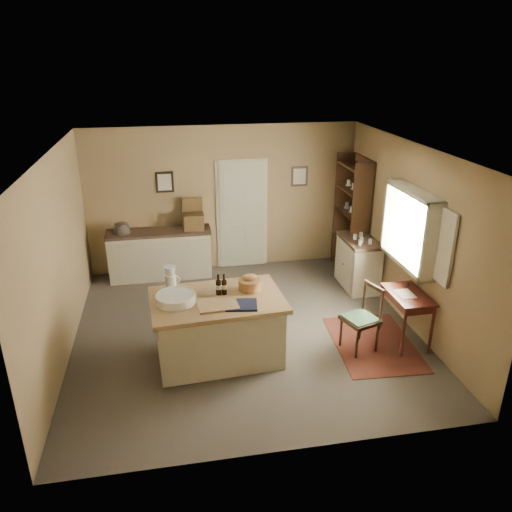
{
  "coord_description": "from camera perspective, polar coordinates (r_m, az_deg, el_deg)",
  "views": [
    {
      "loc": [
        -1.02,
        -6.45,
        3.9
      ],
      "look_at": [
        0.18,
        0.12,
        1.15
      ],
      "focal_mm": 35.0,
      "sensor_mm": 36.0,
      "label": 1
    }
  ],
  "objects": [
    {
      "name": "wall_right",
      "position": [
        7.78,
        17.19,
        2.22
      ],
      "size": [
        0.1,
        5.0,
        2.7
      ],
      "primitive_type": "cube",
      "color": "olive",
      "rests_on": "ground"
    },
    {
      "name": "window",
      "position": [
        7.52,
        17.51,
        3.09
      ],
      "size": [
        0.25,
        1.99,
        1.12
      ],
      "color": "beige",
      "rests_on": "ground"
    },
    {
      "name": "door",
      "position": [
        9.47,
        -1.6,
        4.88
      ],
      "size": [
        0.97,
        0.06,
        2.11
      ],
      "primitive_type": "cube",
      "color": "beige",
      "rests_on": "ground"
    },
    {
      "name": "ceiling",
      "position": [
        6.64,
        -1.41,
        11.96
      ],
      "size": [
        5.0,
        5.0,
        0.0
      ],
      "primitive_type": "plane",
      "color": "silver",
      "rests_on": "wall_back"
    },
    {
      "name": "wall_front",
      "position": [
        4.82,
        3.53,
        -9.66
      ],
      "size": [
        5.0,
        0.1,
        2.7
      ],
      "primitive_type": "cube",
      "color": "olive",
      "rests_on": "ground"
    },
    {
      "name": "wall_left",
      "position": [
        7.09,
        -21.66,
        -0.35
      ],
      "size": [
        0.1,
        5.0,
        2.7
      ],
      "primitive_type": "cube",
      "color": "olive",
      "rests_on": "ground"
    },
    {
      "name": "work_island",
      "position": [
        6.77,
        -4.45,
        -8.04
      ],
      "size": [
        1.8,
        1.23,
        1.2
      ],
      "rotation": [
        0.0,
        0.0,
        0.07
      ],
      "color": "beige",
      "rests_on": "ground"
    },
    {
      "name": "desk_chair",
      "position": [
        7.09,
        11.82,
        -7.13
      ],
      "size": [
        0.55,
        0.55,
        0.93
      ],
      "primitive_type": null,
      "rotation": [
        0.0,
        0.0,
        0.32
      ],
      "color": "black",
      "rests_on": "ground"
    },
    {
      "name": "rug",
      "position": [
        7.48,
        13.25,
        -9.71
      ],
      "size": [
        1.19,
        1.66,
        0.01
      ],
      "primitive_type": "cube",
      "rotation": [
        0.0,
        0.0,
        -0.06
      ],
      "color": "#4D1C11",
      "rests_on": "ground"
    },
    {
      "name": "writing_desk",
      "position": [
        7.34,
        16.94,
        -4.85
      ],
      "size": [
        0.49,
        0.81,
        0.82
      ],
      "color": "#34110C",
      "rests_on": "ground"
    },
    {
      "name": "ground",
      "position": [
        7.61,
        -1.22,
        -8.46
      ],
      "size": [
        5.0,
        5.0,
        0.0
      ],
      "primitive_type": "plane",
      "color": "#50483D",
      "rests_on": "ground"
    },
    {
      "name": "framed_prints",
      "position": [
        9.27,
        -2.58,
        8.77
      ],
      "size": [
        2.82,
        0.02,
        0.38
      ],
      "color": "black",
      "rests_on": "ground"
    },
    {
      "name": "shelving_unit",
      "position": [
        9.44,
        11.12,
        4.55
      ],
      "size": [
        0.37,
        0.97,
        2.16
      ],
      "color": "black",
      "rests_on": "ground"
    },
    {
      "name": "sideboard",
      "position": [
        9.31,
        -10.85,
        0.41
      ],
      "size": [
        1.86,
        0.53,
        1.18
      ],
      "color": "beige",
      "rests_on": "ground"
    },
    {
      "name": "right_cabinet",
      "position": [
        8.95,
        11.58,
        -0.73
      ],
      "size": [
        0.54,
        0.97,
        0.99
      ],
      "color": "beige",
      "rests_on": "ground"
    },
    {
      "name": "wall_back",
      "position": [
        9.37,
        -3.77,
        6.53
      ],
      "size": [
        5.0,
        0.1,
        2.7
      ],
      "primitive_type": "cube",
      "color": "olive",
      "rests_on": "ground"
    }
  ]
}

